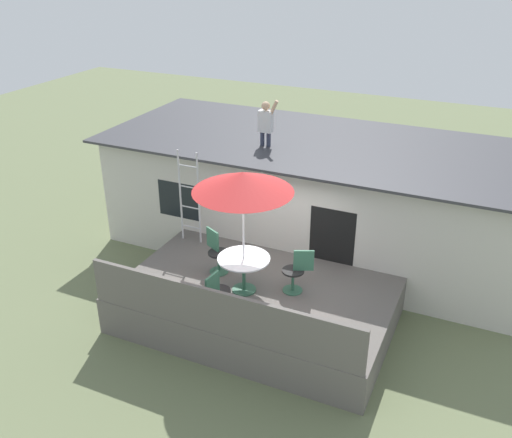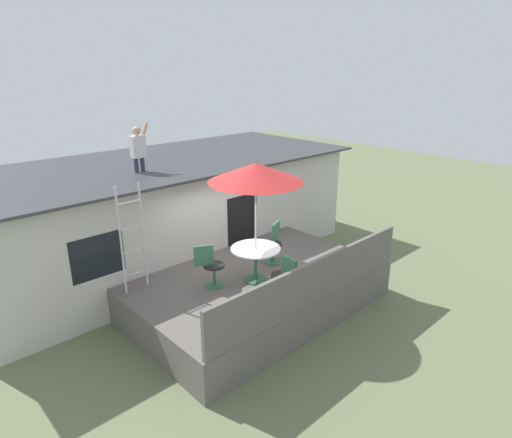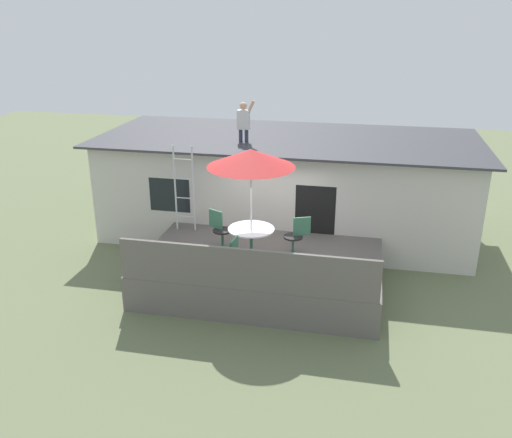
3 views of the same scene
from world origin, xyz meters
The scene contains 11 objects.
ground_plane centered at (0.00, 0.00, 0.00)m, with size 40.00×40.00×0.00m, color #66704C.
house centered at (0.00, 3.60, 1.40)m, with size 10.50×4.50×2.78m.
deck centered at (0.00, 0.00, 0.40)m, with size 5.40×3.42×0.80m, color #605B56.
deck_railing centered at (0.00, -1.66, 1.25)m, with size 5.30×0.08×0.90m, color #605B56.
patio_table centered at (-0.20, -0.21, 1.39)m, with size 1.04×1.04×0.74m.
patio_umbrella centered at (-0.20, -0.21, 3.15)m, with size 1.90×1.90×2.54m.
step_ladder centered at (-2.22, 1.19, 1.90)m, with size 0.52×0.04×2.20m.
person_figure centered at (-1.06, 2.81, 3.39)m, with size 0.47×0.20×1.11m.
patio_chair_left centered at (-1.05, 0.24, 1.26)m, with size 0.58×0.44×0.92m.
patio_chair_right centered at (0.75, 0.21, 1.26)m, with size 0.59×0.44×0.92m.
patio_chair_near centered at (-0.31, -1.14, 1.26)m, with size 0.44×0.62×0.92m.
Camera 2 is at (-5.86, -6.27, 5.11)m, focal length 30.49 mm.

